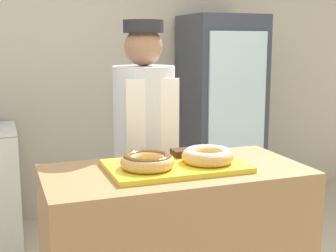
# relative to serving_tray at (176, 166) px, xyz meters

# --- Properties ---
(wall_back) EXTENTS (8.00, 0.06, 2.70)m
(wall_back) POSITION_rel_serving_tray_xyz_m (0.00, 2.13, 0.39)
(wall_back) COLOR #BCB29E
(wall_back) RESTS_ON ground_plane
(serving_tray) EXTENTS (0.62, 0.38, 0.02)m
(serving_tray) POSITION_rel_serving_tray_xyz_m (0.00, 0.00, 0.00)
(serving_tray) COLOR yellow
(serving_tray) RESTS_ON display_counter
(donut_chocolate_glaze) EXTENTS (0.24, 0.24, 0.06)m
(donut_chocolate_glaze) POSITION_rel_serving_tray_xyz_m (-0.14, -0.03, 0.05)
(donut_chocolate_glaze) COLOR tan
(donut_chocolate_glaze) RESTS_ON serving_tray
(donut_light_glaze) EXTENTS (0.24, 0.24, 0.06)m
(donut_light_glaze) POSITION_rel_serving_tray_xyz_m (0.14, -0.03, 0.05)
(donut_light_glaze) COLOR tan
(donut_light_glaze) RESTS_ON serving_tray
(brownie_back_left) EXTENTS (0.09, 0.09, 0.03)m
(brownie_back_left) POSITION_rel_serving_tray_xyz_m (-0.08, 0.12, 0.03)
(brownie_back_left) COLOR #382111
(brownie_back_left) RESTS_ON serving_tray
(brownie_back_right) EXTENTS (0.09, 0.09, 0.03)m
(brownie_back_right) POSITION_rel_serving_tray_xyz_m (0.08, 0.12, 0.03)
(brownie_back_right) COLOR #382111
(brownie_back_right) RESTS_ON serving_tray
(baker_person) EXTENTS (0.35, 0.35, 1.63)m
(baker_person) POSITION_rel_serving_tray_xyz_m (0.04, 0.60, -0.09)
(baker_person) COLOR #4C4C51
(baker_person) RESTS_ON ground_plane
(beverage_fridge) EXTENTS (0.63, 0.62, 1.74)m
(beverage_fridge) POSITION_rel_serving_tray_xyz_m (1.09, 1.75, -0.09)
(beverage_fridge) COLOR #333842
(beverage_fridge) RESTS_ON ground_plane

